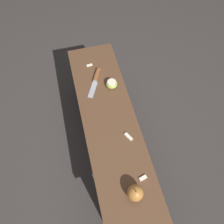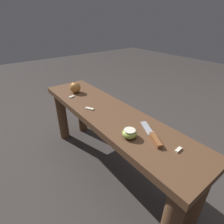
% 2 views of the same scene
% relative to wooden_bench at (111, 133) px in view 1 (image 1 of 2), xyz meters
% --- Properties ---
extents(ground_plane, '(8.00, 8.00, 0.00)m').
position_rel_wooden_bench_xyz_m(ground_plane, '(0.00, 0.00, -0.36)').
color(ground_plane, '#383330').
extents(wooden_bench, '(1.25, 0.31, 0.48)m').
position_rel_wooden_bench_xyz_m(wooden_bench, '(0.00, 0.00, 0.00)').
color(wooden_bench, brown).
rests_on(wooden_bench, ground_plane).
extents(knife, '(0.21, 0.13, 0.02)m').
position_rel_wooden_bench_xyz_m(knife, '(-0.33, -0.01, 0.13)').
color(knife, '#9EA0A5').
rests_on(knife, wooden_bench).
extents(apple_whole, '(0.08, 0.08, 0.09)m').
position_rel_wooden_bench_xyz_m(apple_whole, '(0.40, 0.02, 0.16)').
color(apple_whole, '#B27233').
rests_on(apple_whole, wooden_bench).
extents(apple_cut, '(0.07, 0.07, 0.04)m').
position_rel_wooden_bench_xyz_m(apple_cut, '(-0.26, 0.07, 0.14)').
color(apple_cut, '#9EB747').
rests_on(apple_cut, wooden_bench).
extents(apple_slice_near_knife, '(0.03, 0.04, 0.01)m').
position_rel_wooden_bench_xyz_m(apple_slice_near_knife, '(0.33, 0.08, 0.12)').
color(apple_slice_near_knife, silver).
rests_on(apple_slice_near_knife, wooden_bench).
extents(apple_slice_center, '(0.02, 0.04, 0.01)m').
position_rel_wooden_bench_xyz_m(apple_slice_center, '(-0.46, -0.03, 0.12)').
color(apple_slice_center, silver).
rests_on(apple_slice_center, wooden_bench).
extents(apple_slice_near_bowl, '(0.06, 0.04, 0.01)m').
position_rel_wooden_bench_xyz_m(apple_slice_near_bowl, '(0.10, 0.08, 0.12)').
color(apple_slice_near_bowl, silver).
rests_on(apple_slice_near_bowl, wooden_bench).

